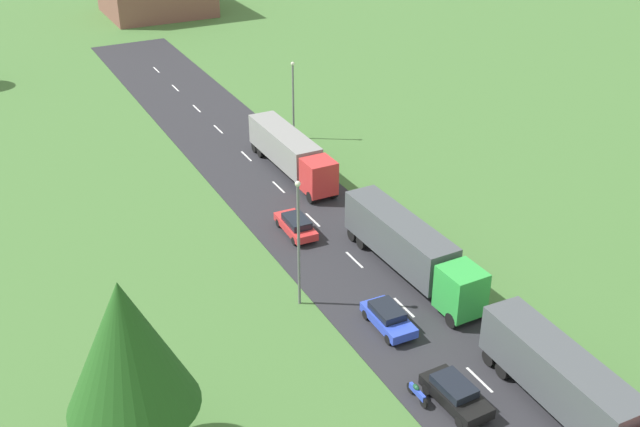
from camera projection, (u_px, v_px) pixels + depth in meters
name	position (u px, v px, depth m)	size (l,w,h in m)	color
road	(412.00, 316.00, 49.65)	(10.00, 140.00, 0.06)	#2B2B30
lane_marking_centre	(442.00, 344.00, 46.99)	(0.16, 122.22, 0.01)	white
truck_lead	(574.00, 390.00, 40.34)	(2.75, 13.44, 3.65)	red
truck_second	(410.00, 247.00, 52.92)	(2.80, 13.80, 3.75)	green
truck_third	(291.00, 152.00, 67.49)	(2.54, 13.03, 3.47)	red
car_second	(455.00, 394.00, 42.01)	(2.06, 4.38, 1.43)	black
car_third	(388.00, 317.00, 48.18)	(1.91, 4.20, 1.41)	blue
car_fourth	(296.00, 225.00, 58.52)	(1.92, 4.54, 1.45)	red
motorcycle_courier	(417.00, 393.00, 42.47)	(0.28, 1.94, 0.91)	black
lamppost_second	(299.00, 238.00, 48.55)	(0.36, 0.36, 8.97)	slate
lamppost_third	(293.00, 96.00, 73.45)	(0.36, 0.36, 7.67)	slate
tree_pine	(126.00, 346.00, 35.11)	(6.34, 6.34, 10.93)	#513823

